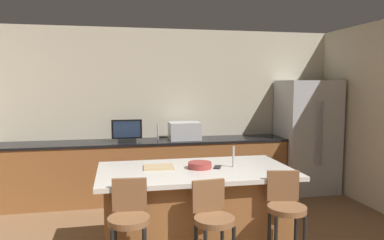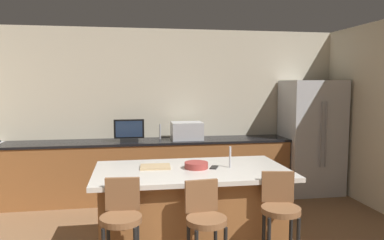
# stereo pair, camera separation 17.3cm
# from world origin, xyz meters

# --- Properties ---
(wall_back) EXTENTS (6.65, 0.12, 2.67)m
(wall_back) POSITION_xyz_m (0.00, 4.01, 1.33)
(wall_back) COLOR beige
(wall_back) RESTS_ON ground_plane
(counter_back) EXTENTS (4.36, 0.62, 0.92)m
(counter_back) POSITION_xyz_m (-0.06, 3.63, 0.46)
(counter_back) COLOR brown
(counter_back) RESTS_ON ground_plane
(kitchen_island) EXTENTS (1.96, 1.07, 0.93)m
(kitchen_island) POSITION_xyz_m (0.25, 1.64, 0.47)
(kitchen_island) COLOR black
(kitchen_island) RESTS_ON ground_plane
(refrigerator) EXTENTS (0.89, 0.77, 1.84)m
(refrigerator) POSITION_xyz_m (2.57, 3.57, 0.92)
(refrigerator) COLOR #B7BABF
(refrigerator) RESTS_ON ground_plane
(microwave) EXTENTS (0.48, 0.36, 0.27)m
(microwave) POSITION_xyz_m (0.51, 3.63, 1.06)
(microwave) COLOR #B7BABF
(microwave) RESTS_ON counter_back
(tv_monitor) EXTENTS (0.45, 0.16, 0.34)m
(tv_monitor) POSITION_xyz_m (-0.38, 3.58, 1.07)
(tv_monitor) COLOR black
(tv_monitor) RESTS_ON counter_back
(sink_faucet_back) EXTENTS (0.02, 0.02, 0.24)m
(sink_faucet_back) POSITION_xyz_m (0.10, 3.73, 1.04)
(sink_faucet_back) COLOR #B2B2B7
(sink_faucet_back) RESTS_ON counter_back
(sink_faucet_island) EXTENTS (0.02, 0.02, 0.22)m
(sink_faucet_island) POSITION_xyz_m (0.66, 1.64, 1.04)
(sink_faucet_island) COLOR #B2B2B7
(sink_faucet_island) RESTS_ON kitchen_island
(bar_stool_left) EXTENTS (0.34, 0.35, 1.01)m
(bar_stool_left) POSITION_xyz_m (-0.44, 0.97, 0.61)
(bar_stool_left) COLOR brown
(bar_stool_left) RESTS_ON ground_plane
(bar_stool_center) EXTENTS (0.34, 0.35, 0.97)m
(bar_stool_center) POSITION_xyz_m (0.25, 0.92, 0.58)
(bar_stool_center) COLOR brown
(bar_stool_center) RESTS_ON ground_plane
(bar_stool_right) EXTENTS (0.34, 0.36, 1.01)m
(bar_stool_right) POSITION_xyz_m (0.93, 0.96, 0.61)
(bar_stool_right) COLOR brown
(bar_stool_right) RESTS_ON ground_plane
(fruit_bowl) EXTENTS (0.24, 0.24, 0.06)m
(fruit_bowl) POSITION_xyz_m (0.30, 1.65, 0.96)
(fruit_bowl) COLOR #993833
(fruit_bowl) RESTS_ON kitchen_island
(cell_phone) EXTENTS (0.12, 0.17, 0.01)m
(cell_phone) POSITION_xyz_m (0.49, 1.65, 0.93)
(cell_phone) COLOR black
(cell_phone) RESTS_ON kitchen_island
(cutting_board) EXTENTS (0.32, 0.26, 0.02)m
(cutting_board) POSITION_xyz_m (-0.11, 1.76, 0.94)
(cutting_board) COLOR tan
(cutting_board) RESTS_ON kitchen_island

